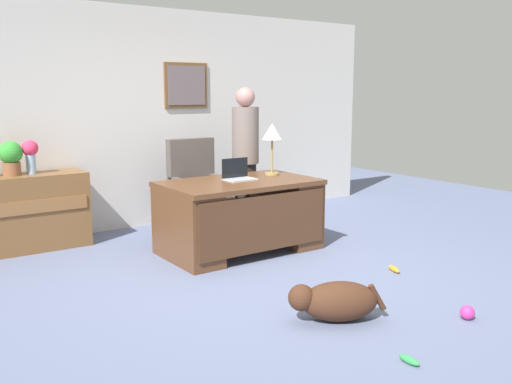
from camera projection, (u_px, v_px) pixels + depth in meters
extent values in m
plane|color=slate|center=(270.00, 277.00, 5.17)|extent=(12.00, 12.00, 0.00)
cube|color=silver|center=(147.00, 119.00, 7.03)|extent=(7.00, 0.12, 2.70)
cube|color=brown|center=(186.00, 85.00, 7.19)|extent=(0.61, 0.03, 0.57)
cube|color=#685B5E|center=(187.00, 85.00, 7.17)|extent=(0.53, 0.01, 0.49)
cube|color=brown|center=(239.00, 183.00, 5.91)|extent=(1.61, 0.97, 0.05)
cube|color=brown|center=(187.00, 226.00, 5.62)|extent=(0.36, 0.91, 0.71)
cube|color=brown|center=(286.00, 211.00, 6.33)|extent=(0.36, 0.91, 0.71)
cube|color=#4E2F1C|center=(264.00, 223.00, 5.60)|extent=(1.51, 0.04, 0.57)
cube|color=brown|center=(19.00, 213.00, 5.97)|extent=(1.41, 0.48, 0.82)
cube|color=brown|center=(24.00, 208.00, 5.75)|extent=(1.31, 0.02, 0.14)
cube|color=#564C47|center=(201.00, 203.00, 6.72)|extent=(0.60, 0.58, 0.18)
cylinder|color=black|center=(201.00, 222.00, 6.77)|extent=(0.10, 0.10, 0.28)
cylinder|color=black|center=(202.00, 231.00, 6.79)|extent=(0.52, 0.52, 0.05)
cube|color=#564C47|center=(191.00, 166.00, 6.84)|extent=(0.60, 0.12, 0.67)
cube|color=#564C47|center=(181.00, 189.00, 6.54)|extent=(0.08, 0.50, 0.22)
cube|color=#564C47|center=(219.00, 184.00, 6.84)|extent=(0.08, 0.50, 0.22)
cylinder|color=#262323|center=(246.00, 197.00, 6.85)|extent=(0.26, 0.26, 0.83)
cylinder|color=slate|center=(245.00, 135.00, 6.72)|extent=(0.32, 0.32, 0.67)
sphere|color=#AA7873|center=(245.00, 97.00, 6.64)|extent=(0.23, 0.23, 0.23)
ellipsoid|color=#472819|center=(339.00, 301.00, 4.18)|extent=(0.65, 0.54, 0.30)
sphere|color=#472819|center=(301.00, 298.00, 4.14)|extent=(0.20, 0.20, 0.20)
cylinder|color=#472819|center=(377.00, 297.00, 4.20)|extent=(0.15, 0.11, 0.21)
cube|color=#B2B5BA|center=(240.00, 179.00, 5.94)|extent=(0.32, 0.22, 0.01)
cube|color=black|center=(235.00, 168.00, 6.00)|extent=(0.32, 0.01, 0.21)
cylinder|color=#9E8447|center=(272.00, 174.00, 6.31)|extent=(0.16, 0.16, 0.02)
cylinder|color=#9E8447|center=(272.00, 156.00, 6.27)|extent=(0.02, 0.02, 0.37)
cone|color=silver|center=(272.00, 131.00, 6.22)|extent=(0.22, 0.22, 0.18)
cylinder|color=#8FB2D0|center=(31.00, 164.00, 5.97)|extent=(0.10, 0.10, 0.21)
sphere|color=#EA345D|center=(30.00, 148.00, 5.94)|extent=(0.17, 0.17, 0.17)
cylinder|color=brown|center=(12.00, 169.00, 5.87)|extent=(0.18, 0.18, 0.14)
sphere|color=green|center=(10.00, 153.00, 5.84)|extent=(0.24, 0.24, 0.24)
sphere|color=#D8338C|center=(467.00, 312.00, 4.21)|extent=(0.11, 0.11, 0.11)
ellipsoid|color=orange|center=(394.00, 269.00, 5.33)|extent=(0.11, 0.19, 0.05)
ellipsoid|color=green|center=(409.00, 360.00, 3.53)|extent=(0.05, 0.16, 0.05)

